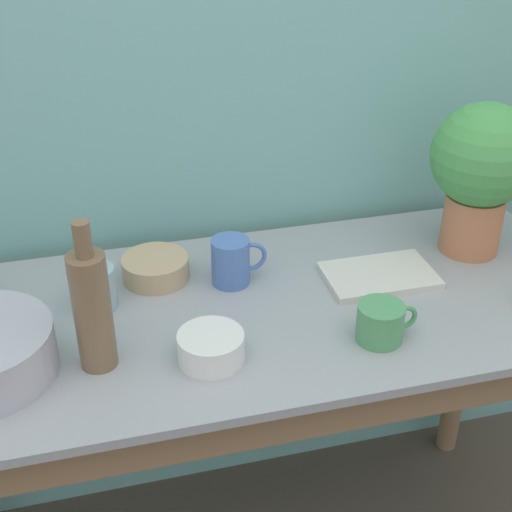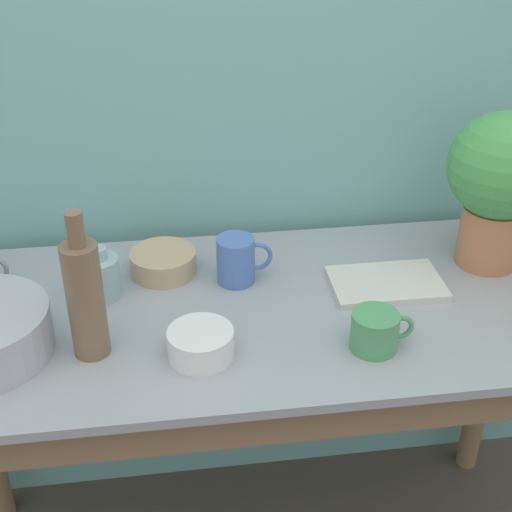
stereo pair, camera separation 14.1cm
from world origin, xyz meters
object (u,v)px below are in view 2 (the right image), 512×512
at_px(bottle_tall, 85,297).
at_px(bowl_small_enamel_white, 201,344).
at_px(potted_plant, 500,178).
at_px(tray_board, 386,284).
at_px(mug_green, 376,331).
at_px(mug_blue, 237,260).
at_px(bottle_short, 101,276).
at_px(bowl_small_tan, 163,262).

bearing_deg(bottle_tall, bowl_small_enamel_white, -11.30).
height_order(potted_plant, tray_board, potted_plant).
distance_m(potted_plant, bottle_tall, 0.89).
bearing_deg(bowl_small_enamel_white, mug_green, -3.36).
bearing_deg(mug_blue, bottle_short, -175.91).
relative_size(potted_plant, bottle_short, 3.05).
bearing_deg(bowl_small_enamel_white, tray_board, 23.80).
bearing_deg(potted_plant, mug_blue, -179.85).
bearing_deg(mug_green, bottle_tall, 173.58).
height_order(bottle_short, mug_green, bottle_short).
bearing_deg(bottle_tall, potted_plant, 13.68).
relative_size(bottle_short, mug_green, 0.95).
xyz_separation_m(bowl_small_tan, bowl_small_enamel_white, (0.06, -0.31, 0.00)).
bearing_deg(tray_board, bowl_small_tan, 165.22).
xyz_separation_m(potted_plant, mug_green, (-0.34, -0.27, -0.17)).
distance_m(bottle_tall, bowl_small_enamel_white, 0.23).
relative_size(bottle_short, mug_blue, 0.95).
relative_size(bottle_tall, mug_green, 2.42).
height_order(bottle_short, tray_board, bottle_short).
bearing_deg(bowl_small_tan, bowl_small_enamel_white, -78.60).
distance_m(potted_plant, mug_blue, 0.59).
bearing_deg(potted_plant, tray_board, -164.61).
relative_size(potted_plant, bowl_small_tan, 2.42).
bearing_deg(mug_green, tray_board, 67.29).
distance_m(potted_plant, bottle_short, 0.87).
bearing_deg(bowl_small_tan, mug_blue, -19.82).
bearing_deg(tray_board, bottle_tall, -167.03).
relative_size(mug_green, tray_board, 0.51).
height_order(potted_plant, bottle_short, potted_plant).
bearing_deg(bottle_tall, bowl_small_tan, 62.29).
bearing_deg(bottle_short, mug_blue, 4.09).
height_order(bottle_tall, tray_board, bottle_tall).
bearing_deg(bottle_short, potted_plant, 1.48).
bearing_deg(mug_blue, tray_board, -12.16).
relative_size(mug_green, bowl_small_tan, 0.84).
height_order(bottle_short, mug_blue, bottle_short).
distance_m(mug_blue, bowl_small_tan, 0.17).
distance_m(bottle_tall, tray_board, 0.64).
relative_size(mug_blue, tray_board, 0.51).
distance_m(bottle_short, bowl_small_tan, 0.15).
xyz_separation_m(bottle_tall, mug_green, (0.53, -0.06, -0.08)).
height_order(bottle_tall, bowl_small_tan, bottle_tall).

